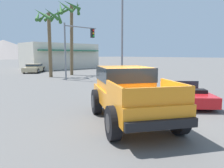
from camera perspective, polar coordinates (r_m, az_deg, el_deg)
name	(u,v)px	position (r m, az deg, el deg)	size (l,w,h in m)	color
ground_plane	(148,123)	(7.97, 9.33, -10.06)	(320.00, 320.00, 0.00)	#5B5956
orange_pickup_truck	(129,90)	(8.10, 4.34, -1.56)	(4.22, 5.27, 1.94)	orange
red_convertible_car	(186,95)	(11.55, 18.74, -2.69)	(4.18, 4.07, 1.06)	red
parked_car_blue	(57,66)	(37.48, -14.12, 4.70)	(4.47, 3.73, 1.10)	#334C9E
parked_car_tan	(34,68)	(31.21, -19.66, 3.95)	(4.33, 4.56, 1.15)	tan
traffic_light_main	(78,41)	(21.92, -8.81, 11.10)	(3.82, 0.38, 5.31)	slate
street_lamp_post	(122,26)	(15.61, 2.68, 15.00)	(0.90, 0.24, 7.25)	slate
palm_tree_short	(49,26)	(24.32, -16.17, 14.38)	(3.16, 3.06, 7.09)	brown
palm_tree_leaning	(70,20)	(26.41, -10.98, 16.15)	(3.13, 3.08, 8.43)	brown
storefront_building	(61,56)	(38.37, -13.22, 7.09)	(12.11, 6.30, 4.20)	beige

